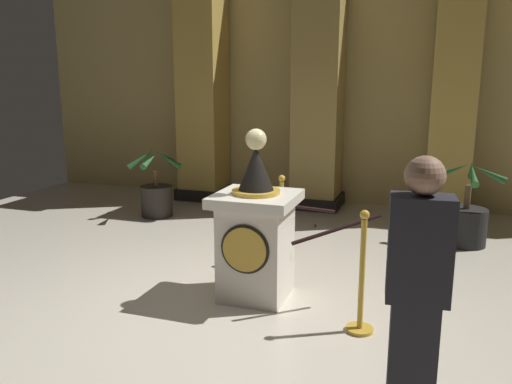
% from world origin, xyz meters
% --- Properties ---
extents(ground_plane, '(11.12, 11.12, 0.00)m').
position_xyz_m(ground_plane, '(0.00, 0.00, 0.00)').
color(ground_plane, beige).
extents(back_wall, '(11.12, 0.16, 4.19)m').
position_xyz_m(back_wall, '(0.00, 4.72, 2.09)').
color(back_wall, tan).
rests_on(back_wall, ground_plane).
extents(pedestal_clock, '(0.78, 0.78, 1.68)m').
position_xyz_m(pedestal_clock, '(0.25, 0.27, 0.65)').
color(pedestal_clock, silver).
rests_on(pedestal_clock, ground_plane).
extents(stanchion_near, '(0.24, 0.24, 1.08)m').
position_xyz_m(stanchion_near, '(1.34, -0.14, 0.38)').
color(stanchion_near, gold).
rests_on(stanchion_near, ground_plane).
extents(stanchion_far, '(0.24, 0.24, 1.06)m').
position_xyz_m(stanchion_far, '(0.22, 1.27, 0.37)').
color(stanchion_far, gold).
rests_on(stanchion_far, ground_plane).
extents(velvet_rope, '(1.29, 1.30, 0.22)m').
position_xyz_m(velvet_rope, '(0.78, 0.57, 0.79)').
color(velvet_rope, black).
extents(column_left, '(0.89, 0.89, 4.02)m').
position_xyz_m(column_left, '(-2.11, 4.22, 2.00)').
color(column_left, black).
rests_on(column_left, ground_plane).
extents(column_right, '(0.78, 0.78, 4.02)m').
position_xyz_m(column_right, '(2.11, 4.22, 2.00)').
color(column_right, black).
rests_on(column_right, ground_plane).
extents(column_centre_rear, '(0.91, 0.91, 4.02)m').
position_xyz_m(column_centre_rear, '(0.00, 4.22, 2.00)').
color(column_centre_rear, black).
rests_on(column_centre_rear, ground_plane).
extents(potted_palm_left, '(0.83, 0.89, 1.13)m').
position_xyz_m(potted_palm_left, '(-2.27, 2.73, 0.35)').
color(potted_palm_left, '#2D2823').
rests_on(potted_palm_left, ground_plane).
extents(potted_palm_right, '(0.90, 0.88, 1.15)m').
position_xyz_m(potted_palm_right, '(2.32, 2.73, 0.33)').
color(potted_palm_right, black).
rests_on(potted_palm_right, ground_plane).
extents(bystander_guest, '(0.38, 0.25, 1.71)m').
position_xyz_m(bystander_guest, '(1.79, -1.30, 0.91)').
color(bystander_guest, '#26262D').
rests_on(bystander_guest, ground_plane).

